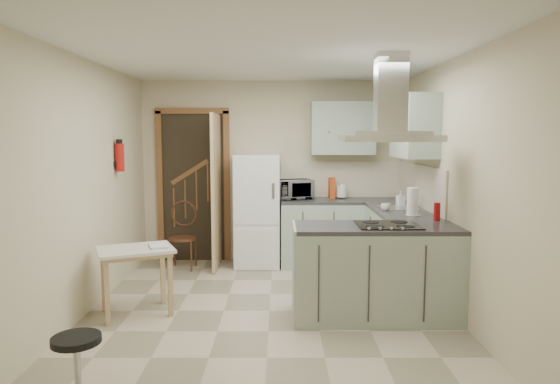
{
  "coord_description": "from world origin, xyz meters",
  "views": [
    {
      "loc": [
        0.1,
        -4.84,
        1.74
      ],
      "look_at": [
        0.1,
        0.45,
        1.15
      ],
      "focal_mm": 32.0,
      "sensor_mm": 36.0,
      "label": 1
    }
  ],
  "objects_px": {
    "extractor_hood": "(390,139)",
    "stool": "(77,367)",
    "fridge": "(257,210)",
    "peninsula": "(376,272)",
    "bentwood_chair": "(182,239)",
    "microwave": "(294,189)",
    "drop_leaf_table": "(136,281)"
  },
  "relations": [
    {
      "from": "fridge",
      "to": "microwave",
      "type": "distance_m",
      "value": 0.57
    },
    {
      "from": "fridge",
      "to": "drop_leaf_table",
      "type": "relative_size",
      "value": 2.14
    },
    {
      "from": "extractor_hood",
      "to": "bentwood_chair",
      "type": "xyz_separation_m",
      "value": [
        -2.3,
        1.79,
        -1.32
      ]
    },
    {
      "from": "drop_leaf_table",
      "to": "stool",
      "type": "relative_size",
      "value": 1.63
    },
    {
      "from": "drop_leaf_table",
      "to": "microwave",
      "type": "xyz_separation_m",
      "value": [
        1.6,
        1.92,
        0.7
      ]
    },
    {
      "from": "bentwood_chair",
      "to": "stool",
      "type": "xyz_separation_m",
      "value": [
        -0.06,
        -3.29,
        -0.19
      ]
    },
    {
      "from": "extractor_hood",
      "to": "microwave",
      "type": "xyz_separation_m",
      "value": [
        -0.83,
        2.02,
        -0.69
      ]
    },
    {
      "from": "fridge",
      "to": "extractor_hood",
      "type": "height_order",
      "value": "extractor_hood"
    },
    {
      "from": "drop_leaf_table",
      "to": "extractor_hood",
      "type": "bearing_deg",
      "value": -25.89
    },
    {
      "from": "fridge",
      "to": "peninsula",
      "type": "bearing_deg",
      "value": -58.26
    },
    {
      "from": "bentwood_chair",
      "to": "microwave",
      "type": "distance_m",
      "value": 1.62
    },
    {
      "from": "peninsula",
      "to": "extractor_hood",
      "type": "bearing_deg",
      "value": 0.0
    },
    {
      "from": "drop_leaf_table",
      "to": "microwave",
      "type": "height_order",
      "value": "microwave"
    },
    {
      "from": "bentwood_chair",
      "to": "fridge",
      "type": "bearing_deg",
      "value": 13.18
    },
    {
      "from": "extractor_hood",
      "to": "drop_leaf_table",
      "type": "xyz_separation_m",
      "value": [
        -2.43,
        0.1,
        -1.39
      ]
    },
    {
      "from": "peninsula",
      "to": "microwave",
      "type": "xyz_separation_m",
      "value": [
        -0.73,
        2.02,
        0.58
      ]
    },
    {
      "from": "extractor_hood",
      "to": "drop_leaf_table",
      "type": "bearing_deg",
      "value": 177.6
    },
    {
      "from": "peninsula",
      "to": "microwave",
      "type": "bearing_deg",
      "value": 109.95
    },
    {
      "from": "microwave",
      "to": "bentwood_chair",
      "type": "bearing_deg",
      "value": 168.3
    },
    {
      "from": "bentwood_chair",
      "to": "stool",
      "type": "distance_m",
      "value": 3.3
    },
    {
      "from": "fridge",
      "to": "peninsula",
      "type": "height_order",
      "value": "fridge"
    },
    {
      "from": "stool",
      "to": "microwave",
      "type": "height_order",
      "value": "microwave"
    },
    {
      "from": "bentwood_chair",
      "to": "microwave",
      "type": "relative_size",
      "value": 1.71
    },
    {
      "from": "stool",
      "to": "microwave",
      "type": "bearing_deg",
      "value": 66.46
    },
    {
      "from": "microwave",
      "to": "peninsula",
      "type": "bearing_deg",
      "value": -90.6
    },
    {
      "from": "fridge",
      "to": "bentwood_chair",
      "type": "xyz_separation_m",
      "value": [
        -0.98,
        -0.19,
        -0.35
      ]
    },
    {
      "from": "extractor_hood",
      "to": "stool",
      "type": "height_order",
      "value": "extractor_hood"
    },
    {
      "from": "extractor_hood",
      "to": "stool",
      "type": "relative_size",
      "value": 2.09
    },
    {
      "from": "peninsula",
      "to": "microwave",
      "type": "height_order",
      "value": "microwave"
    },
    {
      "from": "fridge",
      "to": "peninsula",
      "type": "distance_m",
      "value": 2.35
    },
    {
      "from": "peninsula",
      "to": "drop_leaf_table",
      "type": "height_order",
      "value": "peninsula"
    },
    {
      "from": "peninsula",
      "to": "extractor_hood",
      "type": "relative_size",
      "value": 1.72
    }
  ]
}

